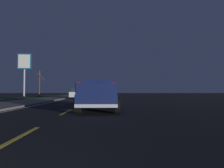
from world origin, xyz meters
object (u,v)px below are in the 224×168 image
gas_price_sign (24,65)px  bare_tree_far (39,83)px  sedan_white (78,93)px  sedan_green (88,92)px  pickup_truck (99,94)px

gas_price_sign → bare_tree_far: size_ratio=1.22×
bare_tree_far → sedan_white: bearing=-138.6°
sedan_green → sedan_white: bearing=179.4°
sedan_green → bare_tree_far: bare_tree_far is taller
gas_price_sign → pickup_truck: bearing=-144.2°
sedan_white → bare_tree_far: (10.46, 9.22, 1.96)m
sedan_green → gas_price_sign: (-16.13, 7.32, 3.92)m
gas_price_sign → bare_tree_far: gas_price_sign is taller
sedan_white → gas_price_sign: size_ratio=0.70×
sedan_green → gas_price_sign: size_ratio=0.71×
sedan_white → gas_price_sign: 8.30m
sedan_white → bare_tree_far: 14.08m
sedan_green → gas_price_sign: bearing=155.6°
gas_price_sign → sedan_white: bearing=-78.2°
sedan_white → bare_tree_far: bearing=41.4°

